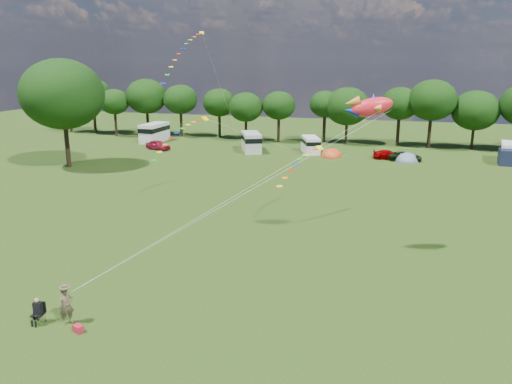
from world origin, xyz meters
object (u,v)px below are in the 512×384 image
(campervan_d, at_px, (510,152))
(camp_chair, at_px, (38,308))
(car_a, at_px, (158,145))
(campervan_a, at_px, (154,132))
(car_d, at_px, (405,156))
(tent_orange, at_px, (331,157))
(campervan_c, at_px, (311,144))
(fish_kite, at_px, (368,107))
(tent_greyblue, at_px, (406,161))
(campervan_b, at_px, (251,141))
(kite_flyer, at_px, (66,306))
(car_c, at_px, (388,155))
(big_tree, at_px, (62,94))

(campervan_d, xyz_separation_m, camp_chair, (-31.67, -52.39, -0.51))
(car_a, relative_size, campervan_a, 0.69)
(car_d, height_order, tent_orange, car_d)
(campervan_c, distance_m, fish_kite, 39.88)
(car_a, xyz_separation_m, tent_orange, (25.75, 1.44, -0.69))
(car_d, relative_size, campervan_a, 0.71)
(campervan_d, height_order, camp_chair, campervan_d)
(campervan_c, relative_size, tent_greyblue, 1.46)
(campervan_b, bearing_deg, campervan_d, -109.91)
(campervan_c, xyz_separation_m, kite_flyer, (-3.85, -51.35, -0.27))
(car_c, bearing_deg, campervan_c, 75.18)
(campervan_a, distance_m, camp_chair, 58.74)
(campervan_a, relative_size, campervan_c, 1.20)
(camp_chair, xyz_separation_m, fish_kite, (15.11, 14.09, 9.28))
(tent_greyblue, height_order, kite_flyer, kite_flyer)
(car_d, xyz_separation_m, kite_flyer, (-17.00, -48.78, 0.38))
(kite_flyer, bearing_deg, tent_greyblue, 21.07)
(tent_orange, distance_m, tent_greyblue, 10.09)
(campervan_a, xyz_separation_m, tent_greyblue, (39.74, -5.99, -1.60))
(car_a, height_order, kite_flyer, kite_flyer)
(car_a, bearing_deg, tent_orange, -64.46)
(car_a, distance_m, camp_chair, 51.05)
(car_c, distance_m, campervan_c, 11.17)
(car_c, relative_size, campervan_c, 0.78)
(campervan_d, bearing_deg, tent_greyblue, 114.53)
(car_d, distance_m, campervan_a, 39.94)
(campervan_c, height_order, tent_greyblue, campervan_c)
(tent_greyblue, bearing_deg, camp_chair, -110.90)
(campervan_c, bearing_deg, campervan_b, 77.93)
(campervan_d, xyz_separation_m, tent_greyblue, (-13.02, -3.57, -1.33))
(campervan_a, xyz_separation_m, kite_flyer, (22.52, -54.45, -0.64))
(car_c, height_order, tent_orange, car_c)
(car_a, bearing_deg, camp_chair, -138.01)
(campervan_b, bearing_deg, tent_orange, -117.62)
(car_a, height_order, campervan_a, campervan_a)
(campervan_d, bearing_deg, car_a, 104.24)
(big_tree, relative_size, campervan_c, 2.58)
(car_a, relative_size, camp_chair, 3.05)
(campervan_b, relative_size, tent_orange, 1.88)
(car_c, xyz_separation_m, fish_kite, (-1.16, -35.72, 9.52))
(car_c, relative_size, tent_orange, 1.23)
(kite_flyer, bearing_deg, big_tree, 76.08)
(camp_chair, bearing_deg, tent_orange, 73.11)
(car_a, height_order, tent_orange, car_a)
(tent_greyblue, bearing_deg, car_c, 157.32)
(big_tree, xyz_separation_m, kite_flyer, (23.72, -33.32, -8.03))
(campervan_a, height_order, camp_chair, campervan_a)
(car_c, height_order, campervan_a, campervan_a)
(campervan_d, distance_m, fish_kite, 42.64)
(car_a, relative_size, tent_orange, 1.31)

